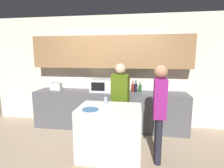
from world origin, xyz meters
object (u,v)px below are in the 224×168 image
at_px(bottle_0, 124,88).
at_px(person_left, 120,96).
at_px(potted_plant, 163,85).
at_px(bottle_2, 133,88).
at_px(bottle_3, 136,88).
at_px(toaster, 56,86).
at_px(bottle_1, 128,88).
at_px(person_center, 159,106).
at_px(microwave, 102,85).
at_px(bottle_4, 140,88).
at_px(cup_0, 106,100).
at_px(plate_on_island, 90,109).

relative_size(bottle_0, person_left, 0.15).
relative_size(potted_plant, bottle_2, 1.56).
bearing_deg(bottle_2, bottle_0, -165.04).
bearing_deg(bottle_3, toaster, -178.34).
height_order(bottle_2, person_left, person_left).
height_order(bottle_1, person_center, person_center).
bearing_deg(potted_plant, microwave, -179.94).
bearing_deg(bottle_2, person_left, -108.46).
relative_size(microwave, bottle_4, 2.30).
bearing_deg(person_center, bottle_2, 21.31).
bearing_deg(toaster, potted_plant, -0.00).
relative_size(bottle_3, cup_0, 2.32).
distance_m(bottle_2, person_center, 1.39).
bearing_deg(bottle_1, potted_plant, 6.19).
bearing_deg(potted_plant, bottle_0, 179.42).
xyz_separation_m(microwave, bottle_2, (0.73, 0.06, -0.05)).
bearing_deg(person_center, bottle_0, 29.55).
relative_size(plate_on_island, person_left, 0.16).
distance_m(microwave, bottle_0, 0.54).
xyz_separation_m(bottle_1, plate_on_island, (-0.51, -1.34, -0.10)).
distance_m(potted_plant, cup_0, 1.53).
relative_size(person_left, person_center, 0.99).
bearing_deg(person_center, cup_0, 77.77).
relative_size(toaster, bottle_2, 1.03).
xyz_separation_m(cup_0, person_left, (0.22, 0.41, -0.01)).
xyz_separation_m(person_left, person_center, (0.70, -0.63, 0.01)).
bearing_deg(microwave, cup_0, -74.21).
xyz_separation_m(bottle_0, person_center, (0.67, -1.26, -0.04)).
distance_m(potted_plant, person_left, 1.10).
distance_m(microwave, bottle_4, 0.91).
relative_size(microwave, cup_0, 4.35).
bearing_deg(person_left, bottle_2, -98.17).
bearing_deg(bottle_1, cup_0, -110.00).
distance_m(potted_plant, person_center, 1.27).
bearing_deg(bottle_0, potted_plant, -0.58).
height_order(bottle_1, person_left, person_left).
xyz_separation_m(bottle_0, bottle_1, (0.09, -0.09, 0.02)).
relative_size(microwave, toaster, 2.00).
bearing_deg(person_left, toaster, -9.92).
relative_size(bottle_2, plate_on_island, 0.97).
distance_m(bottle_4, cup_0, 1.28).
distance_m(bottle_2, person_left, 0.71).
relative_size(cup_0, person_center, 0.07).
xyz_separation_m(toaster, bottle_4, (2.06, 0.10, -0.00)).
xyz_separation_m(bottle_4, person_left, (-0.39, -0.71, -0.04)).
bearing_deg(microwave, bottle_4, 6.12).
height_order(bottle_0, bottle_3, bottle_3).
bearing_deg(plate_on_island, bottle_3, 65.17).
bearing_deg(cup_0, bottle_4, 61.22).
distance_m(microwave, bottle_3, 0.81).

